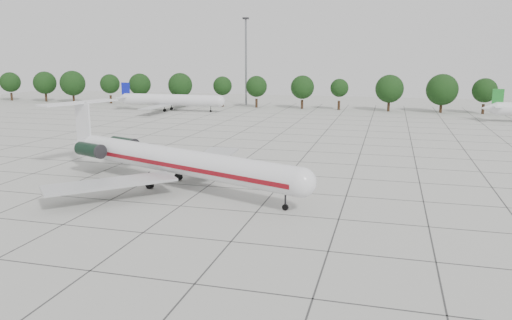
{
  "coord_description": "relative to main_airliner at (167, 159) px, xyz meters",
  "views": [
    {
      "loc": [
        12.06,
        -52.89,
        15.2
      ],
      "look_at": [
        -2.12,
        -0.18,
        3.5
      ],
      "focal_mm": 35.0,
      "sensor_mm": 36.0,
      "label": 1
    }
  ],
  "objects": [
    {
      "name": "floodlight_mast",
      "position": [
        -17.27,
        92.71,
        11.12
      ],
      "size": [
        1.6,
        1.6,
        25.45
      ],
      "color": "slate",
      "rests_on": "ground"
    },
    {
      "name": "apron_joints",
      "position": [
        12.73,
        15.71,
        -3.15
      ],
      "size": [
        170.0,
        170.0,
        0.02
      ],
      "primitive_type": "cube",
      "color": "#383838",
      "rests_on": "ground"
    },
    {
      "name": "main_airliner",
      "position": [
        0.0,
        0.0,
        0.0
      ],
      "size": [
        36.96,
        28.0,
        8.95
      ],
      "rotation": [
        0.0,
        0.0,
        -0.37
      ],
      "color": "silver",
      "rests_on": "ground"
    },
    {
      "name": "bg_airliner_b",
      "position": [
        -32.17,
        71.27,
        -0.25
      ],
      "size": [
        28.24,
        27.2,
        7.4
      ],
      "color": "silver",
      "rests_on": "ground"
    },
    {
      "name": "tree_line",
      "position": [
        1.04,
        85.71,
        2.82
      ],
      "size": [
        249.86,
        8.44,
        10.22
      ],
      "color": "#332114",
      "rests_on": "ground"
    },
    {
      "name": "ground",
      "position": [
        12.73,
        0.71,
        -3.16
      ],
      "size": [
        260.0,
        260.0,
        0.0
      ],
      "primitive_type": "plane",
      "color": "#B7B7AF",
      "rests_on": "ground"
    }
  ]
}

